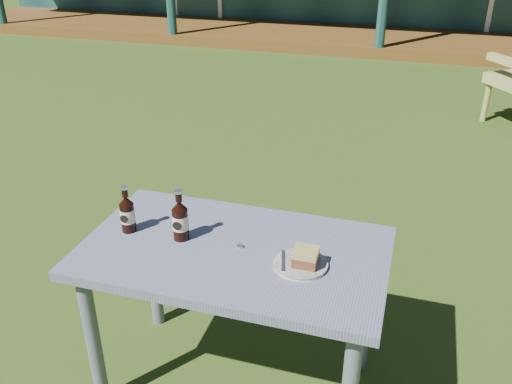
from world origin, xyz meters
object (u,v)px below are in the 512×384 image
(cake_slice, at_px, (306,257))
(cola_bottle_far, at_px, (127,213))
(plate, at_px, (301,264))
(cafe_table, at_px, (234,269))
(cola_bottle_near, at_px, (180,220))

(cake_slice, distance_m, cola_bottle_far, 0.75)
(plate, distance_m, cola_bottle_far, 0.74)
(cafe_table, bearing_deg, cola_bottle_far, -179.95)
(cola_bottle_far, bearing_deg, cola_bottle_near, 1.64)
(cafe_table, relative_size, plate, 5.88)
(plate, height_order, cake_slice, cake_slice)
(cola_bottle_near, bearing_deg, plate, -5.31)
(cola_bottle_far, bearing_deg, plate, -3.13)
(cake_slice, relative_size, cola_bottle_near, 0.42)
(cola_bottle_near, bearing_deg, cake_slice, -5.40)
(cola_bottle_near, bearing_deg, cola_bottle_far, -178.36)
(plate, xyz_separation_m, cake_slice, (0.02, -0.00, 0.04))
(cafe_table, distance_m, cola_bottle_near, 0.29)
(plate, xyz_separation_m, cola_bottle_near, (-0.50, 0.05, 0.08))
(cafe_table, height_order, cola_bottle_near, cola_bottle_near)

